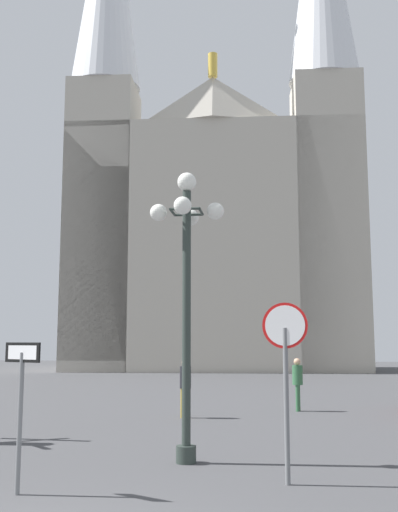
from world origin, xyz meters
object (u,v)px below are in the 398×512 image
object	(u,v)px
street_lamp	(187,273)
one_way_arrow_sign	(21,392)
cathedral	(215,194)
pedestrian_standing	(185,382)
stop_sign	(286,357)
pedestrian_walking	(298,379)

from	to	relation	value
street_lamp	one_way_arrow_sign	bearing A→B (deg)	-129.50
cathedral	pedestrian_standing	bearing A→B (deg)	-86.47
pedestrian_standing	street_lamp	bearing A→B (deg)	-81.79
stop_sign	one_way_arrow_sign	bearing A→B (deg)	-164.63
stop_sign	street_lamp	world-z (taller)	street_lamp
stop_sign	pedestrian_walking	distance (m)	9.87
cathedral	street_lamp	xyz separation A→B (m)	(2.65, -34.53, -9.99)
one_way_arrow_sign	pedestrian_standing	world-z (taller)	one_way_arrow_sign
pedestrian_walking	pedestrian_standing	world-z (taller)	pedestrian_standing
one_way_arrow_sign	street_lamp	xyz separation A→B (m)	(2.05, 2.49, 1.98)
one_way_arrow_sign	pedestrian_walking	world-z (taller)	one_way_arrow_sign
cathedral	pedestrian_standing	size ratio (longest dim) A/B	25.49
cathedral	stop_sign	size ratio (longest dim) A/B	15.36
stop_sign	cathedral	bearing A→B (deg)	96.98
pedestrian_walking	pedestrian_standing	distance (m)	3.83
cathedral	one_way_arrow_sign	bearing A→B (deg)	-89.08
cathedral	stop_sign	xyz separation A→B (m)	(4.40, -35.97, -11.49)
pedestrian_standing	stop_sign	bearing A→B (deg)	-71.06
stop_sign	one_way_arrow_sign	world-z (taller)	stop_sign
cathedral	one_way_arrow_sign	world-z (taller)	cathedral
one_way_arrow_sign	pedestrian_standing	size ratio (longest dim) A/B	1.29
one_way_arrow_sign	pedestrian_walking	bearing A→B (deg)	68.07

